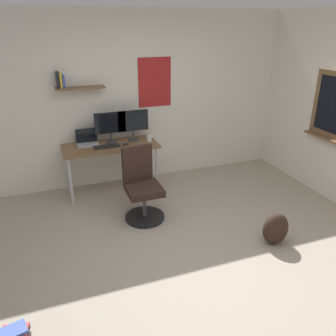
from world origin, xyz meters
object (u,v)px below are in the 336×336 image
object	(u,v)px
laptop	(87,141)
keyboard	(107,147)
office_chair	(142,189)
computer_mouse	(126,144)
desk	(111,150)
monitor_primary	(110,125)
backpack	(275,229)
book_stack_on_floor	(14,334)
monitor_secondary	(133,123)
coffee_mug	(149,138)

from	to	relation	value
laptop	keyboard	bearing A→B (deg)	-42.13
office_chair	computer_mouse	size ratio (longest dim) A/B	9.13
office_chair	keyboard	size ratio (longest dim) A/B	2.57
desk	monitor_primary	bearing A→B (deg)	70.18
keyboard	backpack	bearing A→B (deg)	-51.23
office_chair	computer_mouse	world-z (taller)	office_chair
office_chair	keyboard	bearing A→B (deg)	108.61
book_stack_on_floor	monitor_secondary	bearing A→B (deg)	55.80
book_stack_on_floor	laptop	bearing A→B (deg)	68.37
desk	backpack	world-z (taller)	desk
coffee_mug	laptop	bearing A→B (deg)	169.41
keyboard	laptop	bearing A→B (deg)	137.87
coffee_mug	book_stack_on_floor	xyz separation A→B (m)	(-1.91, -2.39, -0.73)
office_chair	computer_mouse	distance (m)	0.90
laptop	backpack	xyz separation A→B (m)	(1.80, -2.16, -0.60)
desk	monitor_secondary	size ratio (longest dim) A/B	2.98
office_chair	computer_mouse	xyz separation A→B (m)	(-0.00, 0.83, 0.35)
desk	office_chair	distance (m)	0.96
desk	office_chair	world-z (taller)	office_chair
monitor_primary	computer_mouse	world-z (taller)	monitor_primary
laptop	monitor_primary	bearing A→B (deg)	-7.95
desk	monitor_secondary	distance (m)	0.52
desk	laptop	bearing A→B (deg)	155.14
office_chair	coffee_mug	size ratio (longest dim) A/B	10.33
monitor_secondary	desk	bearing A→B (deg)	-165.85
laptop	book_stack_on_floor	bearing A→B (deg)	-111.63
keyboard	book_stack_on_floor	bearing A→B (deg)	-118.24
office_chair	desk	bearing A→B (deg)	103.11
backpack	monitor_secondary	bearing A→B (deg)	117.75
laptop	computer_mouse	bearing A→B (deg)	-22.73
monitor_secondary	monitor_primary	bearing A→B (deg)	180.00
desk	keyboard	distance (m)	0.14
desk	book_stack_on_floor	size ratio (longest dim) A/B	5.66
monitor_primary	keyboard	size ratio (longest dim) A/B	1.25
laptop	keyboard	world-z (taller)	laptop
monitor_primary	office_chair	bearing A→B (deg)	-80.01
desk	keyboard	bearing A→B (deg)	-132.80
backpack	keyboard	bearing A→B (deg)	128.77
monitor_primary	book_stack_on_floor	xyz separation A→B (m)	(-1.36, -2.51, -0.95)
desk	book_stack_on_floor	distance (m)	2.82
desk	keyboard	world-z (taller)	keyboard
office_chair	monitor_primary	size ratio (longest dim) A/B	2.05
monitor_secondary	coffee_mug	distance (m)	0.33
book_stack_on_floor	keyboard	bearing A→B (deg)	61.76
coffee_mug	book_stack_on_floor	size ratio (longest dim) A/B	0.38
monitor_secondary	computer_mouse	size ratio (longest dim) A/B	4.46
book_stack_on_floor	office_chair	bearing A→B (deg)	44.42
office_chair	monitor_secondary	world-z (taller)	monitor_secondary
laptop	book_stack_on_floor	xyz separation A→B (m)	(-1.01, -2.55, -0.74)
monitor_secondary	backpack	xyz separation A→B (m)	(1.11, -2.11, -0.81)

